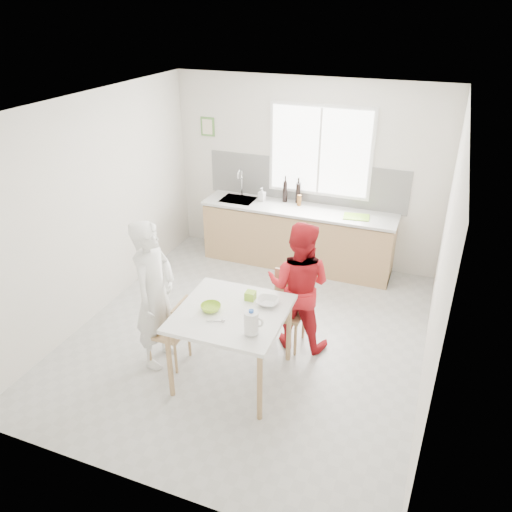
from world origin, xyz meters
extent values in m
plane|color=#B7B7B2|center=(0.00, 0.00, 0.00)|extent=(4.50, 4.50, 0.00)
plane|color=silver|center=(0.00, 2.25, 1.35)|extent=(4.00, 0.00, 4.00)
plane|color=silver|center=(0.00, -2.25, 1.35)|extent=(4.00, 0.00, 4.00)
plane|color=silver|center=(-2.00, 0.00, 1.35)|extent=(0.00, 4.50, 4.50)
plane|color=silver|center=(2.00, 0.00, 1.35)|extent=(0.00, 4.50, 4.50)
plane|color=white|center=(0.00, 0.00, 2.70)|extent=(4.50, 4.50, 0.00)
cube|color=white|center=(0.20, 2.23, 1.70)|extent=(1.50, 0.03, 1.30)
cube|color=white|center=(0.20, 2.21, 1.70)|extent=(1.40, 0.02, 1.20)
cube|color=white|center=(0.20, 2.21, 1.70)|extent=(0.03, 0.03, 1.20)
cube|color=white|center=(0.00, 2.24, 1.23)|extent=(3.00, 0.02, 0.65)
cube|color=#578D40|center=(-1.55, 2.23, 1.90)|extent=(0.22, 0.02, 0.28)
cube|color=beige|center=(-1.55, 2.22, 1.90)|extent=(0.16, 0.01, 0.22)
cube|color=tan|center=(0.00, 1.95, 0.43)|extent=(2.80, 0.60, 0.86)
cube|color=#3F3326|center=(0.00, 1.95, 0.05)|extent=(2.80, 0.54, 0.10)
cube|color=silver|center=(0.00, 1.95, 0.90)|extent=(2.84, 0.64, 0.04)
cube|color=#A5A5AA|center=(-0.95, 1.95, 0.91)|extent=(0.50, 0.40, 0.03)
cylinder|color=silver|center=(-0.95, 2.11, 1.10)|extent=(0.02, 0.02, 0.36)
torus|color=silver|center=(-0.95, 2.04, 1.28)|extent=(0.02, 0.18, 0.18)
cube|color=white|center=(0.11, -0.75, 0.81)|extent=(1.09, 1.09, 0.04)
cylinder|color=tan|center=(-0.35, -1.23, 0.38)|extent=(0.05, 0.05, 0.76)
cylinder|color=tan|center=(-0.37, -0.28, 0.38)|extent=(0.05, 0.05, 0.76)
cylinder|color=tan|center=(0.59, -1.21, 0.38)|extent=(0.05, 0.05, 0.76)
cylinder|color=tan|center=(0.58, -0.26, 0.38)|extent=(0.05, 0.05, 0.76)
cube|color=tan|center=(-0.64, -0.76, 0.40)|extent=(0.38, 0.38, 0.04)
cube|color=tan|center=(-0.47, -0.76, 0.61)|extent=(0.03, 0.35, 0.39)
cylinder|color=tan|center=(-0.80, -0.60, 0.19)|extent=(0.03, 0.03, 0.38)
cylinder|color=tan|center=(-0.79, -0.92, 0.19)|extent=(0.03, 0.03, 0.38)
cylinder|color=tan|center=(-0.48, -0.60, 0.19)|extent=(0.03, 0.03, 0.38)
cylinder|color=tan|center=(-0.48, -0.91, 0.19)|extent=(0.03, 0.03, 0.38)
cube|color=tan|center=(0.45, 0.01, 0.43)|extent=(0.41, 0.41, 0.04)
cube|color=tan|center=(0.45, 0.19, 0.67)|extent=(0.39, 0.04, 0.42)
cylinder|color=tan|center=(0.28, -0.17, 0.21)|extent=(0.03, 0.03, 0.41)
cylinder|color=tan|center=(0.63, -0.16, 0.21)|extent=(0.03, 0.03, 0.41)
cylinder|color=tan|center=(0.27, 0.18, 0.21)|extent=(0.03, 0.03, 0.41)
cylinder|color=tan|center=(0.62, 0.19, 0.21)|extent=(0.03, 0.03, 0.41)
imported|color=white|center=(-0.76, -0.76, 0.84)|extent=(0.41, 0.62, 1.68)
imported|color=red|center=(0.57, 0.08, 0.77)|extent=(0.76, 0.59, 1.53)
imported|color=#A2D531|center=(-0.09, -0.80, 0.86)|extent=(0.21, 0.21, 0.06)
imported|color=silver|center=(0.41, -0.49, 0.86)|extent=(0.24, 0.24, 0.06)
cylinder|color=white|center=(0.44, -1.02, 0.96)|extent=(0.14, 0.14, 0.22)
cylinder|color=blue|center=(0.44, -1.02, 1.08)|extent=(0.05, 0.05, 0.03)
torus|color=white|center=(0.51, -1.02, 0.98)|extent=(0.11, 0.02, 0.11)
cube|color=#91C92E|center=(0.21, -0.46, 0.87)|extent=(0.10, 0.10, 0.09)
cylinder|color=#A5A5AA|center=(0.04, -0.97, 0.84)|extent=(0.15, 0.07, 0.01)
cube|color=#82C72E|center=(0.85, 1.90, 0.93)|extent=(0.38, 0.29, 0.01)
cylinder|color=black|center=(-0.26, 2.12, 1.08)|extent=(0.07, 0.07, 0.32)
cylinder|color=black|center=(-0.07, 2.15, 1.07)|extent=(0.07, 0.07, 0.30)
cylinder|color=brown|center=(-0.02, 2.04, 1.00)|extent=(0.06, 0.06, 0.16)
imported|color=#999999|center=(-0.60, 2.03, 1.02)|extent=(0.11, 0.11, 0.20)
camera|label=1|loc=(1.85, -4.55, 3.61)|focal=35.00mm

